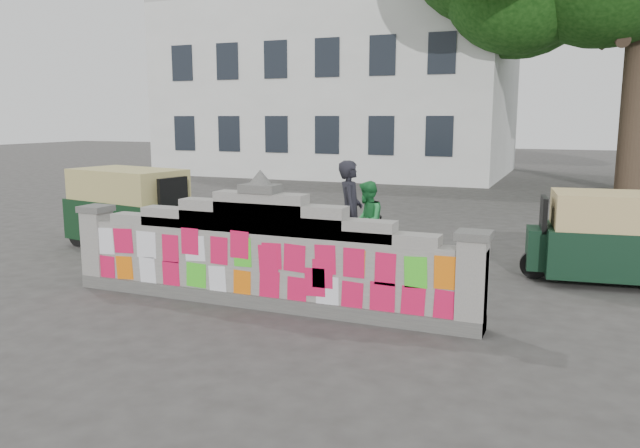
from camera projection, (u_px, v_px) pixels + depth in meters
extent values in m
plane|color=#383533|center=(262.00, 306.00, 9.18)|extent=(100.00, 100.00, 0.00)
cube|color=#4C4C49|center=(262.00, 299.00, 9.17)|extent=(6.40, 0.42, 0.20)
cube|color=gray|center=(262.00, 266.00, 9.08)|extent=(6.40, 0.32, 1.00)
cube|color=gray|center=(261.00, 228.00, 8.98)|extent=(5.20, 0.32, 0.14)
cube|color=gray|center=(261.00, 223.00, 8.97)|extent=(4.00, 0.32, 0.28)
cube|color=gray|center=(261.00, 218.00, 8.96)|extent=(2.60, 0.32, 0.44)
cube|color=gray|center=(261.00, 213.00, 8.95)|extent=(1.40, 0.32, 0.58)
cube|color=#4C4C49|center=(260.00, 188.00, 8.89)|extent=(0.55, 0.36, 0.12)
cone|color=#4C4C49|center=(260.00, 177.00, 8.86)|extent=(0.36, 0.36, 0.22)
cube|color=gray|center=(98.00, 248.00, 10.22)|extent=(0.36, 0.40, 1.24)
cube|color=#4C4C49|center=(96.00, 209.00, 10.11)|extent=(0.44, 0.44, 0.10)
cube|color=gray|center=(472.00, 286.00, 7.94)|extent=(0.36, 0.40, 1.24)
cube|color=#4C4C49|center=(474.00, 235.00, 7.83)|extent=(0.44, 0.44, 0.10)
cube|color=silver|center=(342.00, 92.00, 31.18)|extent=(16.00, 10.00, 8.00)
cylinder|color=#38281E|center=(636.00, 110.00, 22.79)|extent=(1.10, 1.10, 6.00)
imported|color=black|center=(350.00, 247.00, 10.81)|extent=(2.11, 1.30, 1.04)
imported|color=black|center=(350.00, 226.00, 10.75)|extent=(0.61, 0.75, 1.77)
imported|color=#268D42|center=(367.00, 222.00, 11.88)|extent=(0.74, 0.86, 1.55)
cube|color=black|center=(129.00, 219.00, 13.31)|extent=(2.79, 1.84, 0.86)
cube|color=tan|center=(128.00, 184.00, 13.19)|extent=(2.57, 1.75, 0.64)
cube|color=black|center=(174.00, 225.00, 12.59)|extent=(0.67, 0.84, 0.75)
cube|color=black|center=(173.00, 193.00, 12.48)|extent=(0.22, 0.75, 0.64)
cylinder|color=black|center=(179.00, 241.00, 12.59)|extent=(0.55, 0.22, 0.54)
cylinder|color=black|center=(78.00, 234.00, 13.40)|extent=(0.55, 0.22, 0.54)
cylinder|color=black|center=(122.00, 226.00, 14.37)|extent=(0.55, 0.22, 0.54)
cube|color=black|center=(620.00, 252.00, 10.33)|extent=(2.50, 1.56, 0.78)
cube|color=tan|center=(623.00, 211.00, 10.21)|extent=(2.29, 1.49, 0.59)
cube|color=black|center=(541.00, 248.00, 10.65)|extent=(0.57, 0.74, 0.69)
cube|color=black|center=(544.00, 214.00, 10.55)|extent=(0.16, 0.69, 0.59)
cylinder|color=black|center=(534.00, 264.00, 10.72)|extent=(0.50, 0.18, 0.49)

